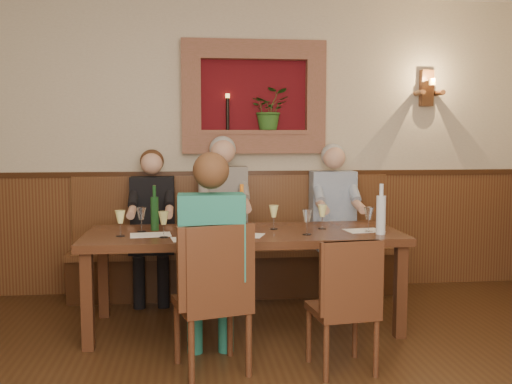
# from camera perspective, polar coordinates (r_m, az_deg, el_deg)

# --- Properties ---
(room_shell) EXTENTS (6.04, 6.04, 2.82)m
(room_shell) POSITION_cam_1_polar(r_m,az_deg,el_deg) (2.53, 2.73, 14.91)
(room_shell) COLOR #C5B495
(room_shell) RESTS_ON ground
(wainscoting) EXTENTS (6.02, 6.02, 1.15)m
(wainscoting) POSITION_cam_1_polar(r_m,az_deg,el_deg) (2.65, 2.59, -14.06)
(wainscoting) COLOR #502916
(wainscoting) RESTS_ON ground
(wall_niche) EXTENTS (1.36, 0.30, 1.06)m
(wall_niche) POSITION_cam_1_polar(r_m,az_deg,el_deg) (5.46, 0.23, 9.00)
(wall_niche) COLOR #570C12
(wall_niche) RESTS_ON ground
(wall_sconce) EXTENTS (0.25, 0.20, 0.35)m
(wall_sconce) POSITION_cam_1_polar(r_m,az_deg,el_deg) (5.88, 16.76, 9.85)
(wall_sconce) COLOR #502916
(wall_sconce) RESTS_ON ground
(dining_table) EXTENTS (2.40, 0.90, 0.75)m
(dining_table) POSITION_cam_1_polar(r_m,az_deg,el_deg) (4.41, -1.22, -4.93)
(dining_table) COLOR #3B2011
(dining_table) RESTS_ON ground
(bench) EXTENTS (3.00, 0.45, 1.11)m
(bench) POSITION_cam_1_polar(r_m,az_deg,el_deg) (5.40, -2.15, -6.75)
(bench) COLOR #381E0F
(bench) RESTS_ON ground
(chair_near_left) EXTENTS (0.52, 0.52, 0.96)m
(chair_near_left) POSITION_cam_1_polar(r_m,az_deg,el_deg) (3.69, -4.35, -13.40)
(chair_near_left) COLOR #3B2011
(chair_near_left) RESTS_ON ground
(chair_near_right) EXTENTS (0.42, 0.42, 0.86)m
(chair_near_right) POSITION_cam_1_polar(r_m,az_deg,el_deg) (3.74, 8.65, -13.66)
(chair_near_right) COLOR #3B2011
(chair_near_right) RESTS_ON ground
(person_bench_left) EXTENTS (0.39, 0.48, 1.36)m
(person_bench_left) POSITION_cam_1_polar(r_m,az_deg,el_deg) (5.25, -10.31, -4.60)
(person_bench_left) COLOR black
(person_bench_left) RESTS_ON ground
(person_bench_mid) EXTENTS (0.45, 0.55, 1.48)m
(person_bench_mid) POSITION_cam_1_polar(r_m,az_deg,el_deg) (5.23, -3.25, -3.92)
(person_bench_mid) COLOR #575250
(person_bench_mid) RESTS_ON ground
(person_bench_right) EXTENTS (0.42, 0.51, 1.42)m
(person_bench_right) POSITION_cam_1_polar(r_m,az_deg,el_deg) (5.40, 7.87, -4.02)
(person_bench_right) COLOR navy
(person_bench_right) RESTS_ON ground
(person_chair_front) EXTENTS (0.40, 0.49, 1.38)m
(person_chair_front) POSITION_cam_1_polar(r_m,az_deg,el_deg) (3.65, -4.49, -8.83)
(person_chair_front) COLOR #1C5F62
(person_chair_front) RESTS_ON ground
(spittoon_bucket) EXTENTS (0.33, 0.33, 0.29)m
(spittoon_bucket) POSITION_cam_1_polar(r_m,az_deg,el_deg) (4.32, -2.91, -2.22)
(spittoon_bucket) COLOR red
(spittoon_bucket) RESTS_ON dining_table
(wine_bottle_green_a) EXTENTS (0.07, 0.07, 0.37)m
(wine_bottle_green_a) POSITION_cam_1_polar(r_m,az_deg,el_deg) (4.30, -1.43, -2.15)
(wine_bottle_green_a) COLOR #19471E
(wine_bottle_green_a) RESTS_ON dining_table
(wine_bottle_green_b) EXTENTS (0.08, 0.08, 0.35)m
(wine_bottle_green_b) POSITION_cam_1_polar(r_m,az_deg,el_deg) (4.51, -10.10, -2.01)
(wine_bottle_green_b) COLOR #19471E
(wine_bottle_green_b) RESTS_ON dining_table
(water_bottle) EXTENTS (0.09, 0.09, 0.38)m
(water_bottle) POSITION_cam_1_polar(r_m,az_deg,el_deg) (4.35, 12.39, -2.13)
(water_bottle) COLOR silver
(water_bottle) RESTS_ON dining_table
(tasting_sheet_a) EXTENTS (0.32, 0.24, 0.00)m
(tasting_sheet_a) POSITION_cam_1_polar(r_m,az_deg,el_deg) (4.31, -10.49, -4.23)
(tasting_sheet_a) COLOR white
(tasting_sheet_a) RESTS_ON dining_table
(tasting_sheet_b) EXTENTS (0.33, 0.28, 0.00)m
(tasting_sheet_b) POSITION_cam_1_polar(r_m,az_deg,el_deg) (4.23, -1.22, -4.33)
(tasting_sheet_b) COLOR white
(tasting_sheet_b) RESTS_ON dining_table
(tasting_sheet_c) EXTENTS (0.30, 0.24, 0.00)m
(tasting_sheet_c) POSITION_cam_1_polar(r_m,az_deg,el_deg) (4.51, 10.71, -3.80)
(tasting_sheet_c) COLOR white
(tasting_sheet_c) RESTS_ON dining_table
(tasting_sheet_d) EXTENTS (0.29, 0.23, 0.00)m
(tasting_sheet_d) POSITION_cam_1_polar(r_m,az_deg,el_deg) (4.10, -6.55, -4.68)
(tasting_sheet_d) COLOR white
(tasting_sheet_d) RESTS_ON dining_table
(wine_glass_0) EXTENTS (0.08, 0.08, 0.19)m
(wine_glass_0) POSITION_cam_1_polar(r_m,az_deg,el_deg) (4.49, 1.78, -2.54)
(wine_glass_0) COLOR #F0F491
(wine_glass_0) RESTS_ON dining_table
(wine_glass_1) EXTENTS (0.08, 0.08, 0.19)m
(wine_glass_1) POSITION_cam_1_polar(r_m,az_deg,el_deg) (4.25, -1.78, -2.99)
(wine_glass_1) COLOR #F0F491
(wine_glass_1) RESTS_ON dining_table
(wine_glass_2) EXTENTS (0.08, 0.08, 0.19)m
(wine_glass_2) POSITION_cam_1_polar(r_m,az_deg,el_deg) (4.10, -2.90, -3.31)
(wine_glass_2) COLOR #F0F491
(wine_glass_2) RESTS_ON dining_table
(wine_glass_3) EXTENTS (0.08, 0.08, 0.19)m
(wine_glass_3) POSITION_cam_1_polar(r_m,az_deg,el_deg) (4.54, 6.65, -2.48)
(wine_glass_3) COLOR #F0F491
(wine_glass_3) RESTS_ON dining_table
(wine_glass_4) EXTENTS (0.08, 0.08, 0.19)m
(wine_glass_4) POSITION_cam_1_polar(r_m,az_deg,el_deg) (4.44, -5.99, -2.66)
(wine_glass_4) COLOR white
(wine_glass_4) RESTS_ON dining_table
(wine_glass_5) EXTENTS (0.08, 0.08, 0.19)m
(wine_glass_5) POSITION_cam_1_polar(r_m,az_deg,el_deg) (4.45, 11.21, -2.72)
(wine_glass_5) COLOR white
(wine_glass_5) RESTS_ON dining_table
(wine_glass_6) EXTENTS (0.08, 0.08, 0.19)m
(wine_glass_6) POSITION_cam_1_polar(r_m,az_deg,el_deg) (4.45, -11.39, -2.73)
(wine_glass_6) COLOR white
(wine_glass_6) RESTS_ON dining_table
(wine_glass_7) EXTENTS (0.08, 0.08, 0.19)m
(wine_glass_7) POSITION_cam_1_polar(r_m,az_deg,el_deg) (4.29, -13.42, -3.07)
(wine_glass_7) COLOR #F0F491
(wine_glass_7) RESTS_ON dining_table
(wine_glass_8) EXTENTS (0.08, 0.08, 0.19)m
(wine_glass_8) POSITION_cam_1_polar(r_m,az_deg,el_deg) (4.25, 5.12, -3.01)
(wine_glass_8) COLOR white
(wine_glass_8) RESTS_ON dining_table
(wine_glass_9) EXTENTS (0.08, 0.08, 0.19)m
(wine_glass_9) POSITION_cam_1_polar(r_m,az_deg,el_deg) (4.17, -9.21, -3.23)
(wine_glass_9) COLOR #F0F491
(wine_glass_9) RESTS_ON dining_table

